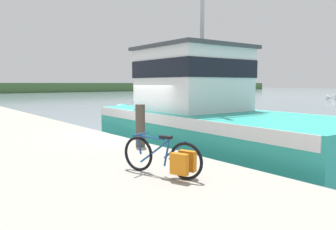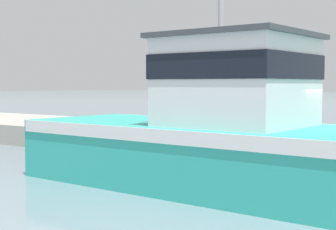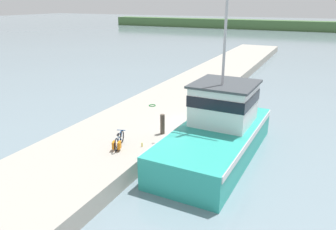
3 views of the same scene
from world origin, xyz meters
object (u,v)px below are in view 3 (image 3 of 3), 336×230
fishing_boat_main (219,129)px  water_bottle_by_bike (142,145)px  bicycle_touring (118,142)px  mooring_post (162,124)px

fishing_boat_main → water_bottle_by_bike: fishing_boat_main is taller
fishing_boat_main → bicycle_touring: fishing_boat_main is taller
bicycle_touring → mooring_post: (1.17, 2.67, 0.23)m
fishing_boat_main → bicycle_touring: 5.40m
mooring_post → water_bottle_by_bike: bearing=-94.8°
fishing_boat_main → mooring_post: fishing_boat_main is taller
mooring_post → bicycle_touring: bearing=-113.6°
fishing_boat_main → water_bottle_by_bike: size_ratio=54.61×
fishing_boat_main → mooring_post: 3.14m
fishing_boat_main → water_bottle_by_bike: bearing=-138.3°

